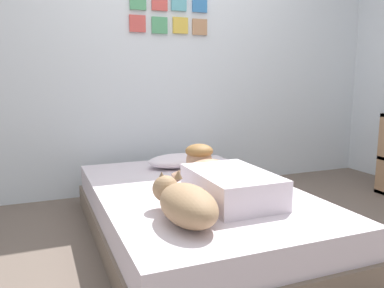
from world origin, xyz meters
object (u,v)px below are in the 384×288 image
(bed, at_px, (195,213))
(pillow, at_px, (179,161))
(dog, at_px, (185,203))
(cell_phone, at_px, (212,203))
(person_lying, at_px, (221,178))
(coffee_cup, at_px, (198,165))

(bed, height_order, pillow, pillow)
(pillow, xyz_separation_m, dog, (-0.40, -1.19, 0.05))
(pillow, height_order, cell_phone, pillow)
(person_lying, bearing_deg, coffee_cup, 79.10)
(person_lying, bearing_deg, dog, -136.74)
(bed, xyz_separation_m, cell_phone, (-0.03, -0.32, 0.17))
(cell_phone, bearing_deg, person_lying, 47.37)
(bed, distance_m, person_lying, 0.35)
(pillow, bearing_deg, coffee_cup, -46.50)
(cell_phone, bearing_deg, bed, 85.21)
(person_lying, relative_size, cell_phone, 6.57)
(dog, xyz_separation_m, coffee_cup, (0.52, 1.06, -0.07))
(bed, bearing_deg, person_lying, -59.92)
(person_lying, distance_m, coffee_cup, 0.71)
(pillow, relative_size, coffee_cup, 4.16)
(pillow, distance_m, person_lying, 0.83)
(person_lying, xyz_separation_m, dog, (-0.39, -0.36, -0.00))
(coffee_cup, bearing_deg, pillow, 133.50)
(bed, relative_size, pillow, 3.97)
(dog, bearing_deg, cell_phone, 40.94)
(dog, height_order, coffee_cup, dog)
(pillow, relative_size, person_lying, 0.57)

